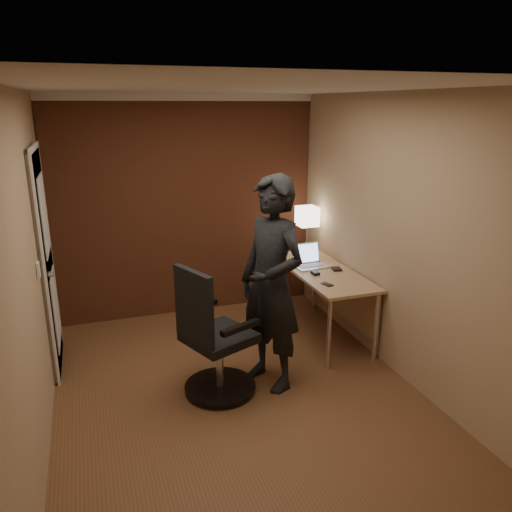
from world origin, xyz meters
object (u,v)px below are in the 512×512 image
at_px(laptop, 308,260).
at_px(phone, 327,284).
at_px(office_chair, 212,341).
at_px(mouse, 315,273).
at_px(person, 272,284).
at_px(desk_lamp, 307,217).
at_px(wallet, 336,269).
at_px(desk, 328,281).

distance_m(laptop, phone, 0.61).
distance_m(phone, office_chair, 1.30).
bearing_deg(phone, mouse, 68.16).
relative_size(mouse, person, 0.05).
bearing_deg(desk_lamp, phone, -104.23).
bearing_deg(phone, desk_lamp, 58.13).
height_order(desk_lamp, wallet, desk_lamp).
xyz_separation_m(desk, desk_lamp, (0.05, 0.67, 0.55)).
bearing_deg(office_chair, mouse, 27.89).
relative_size(desk, desk_lamp, 2.80).
bearing_deg(phone, wallet, 33.87).
distance_m(wallet, person, 1.22).
relative_size(laptop, mouse, 3.50).
xyz_separation_m(phone, office_chair, (-1.23, -0.35, -0.24)).
bearing_deg(wallet, person, -144.96).
relative_size(laptop, person, 0.19).
xyz_separation_m(desk, laptop, (-0.15, 0.18, 0.19)).
distance_m(laptop, wallet, 0.32).
xyz_separation_m(laptop, phone, (-0.08, -0.60, -0.06)).
bearing_deg(office_chair, desk, 28.01).
xyz_separation_m(mouse, office_chair, (-1.25, -0.66, -0.25)).
bearing_deg(desk, wallet, -38.40).
relative_size(desk, wallet, 13.64).
xyz_separation_m(laptop, person, (-0.77, -0.92, 0.14)).
distance_m(mouse, wallet, 0.28).
distance_m(wallet, office_chair, 1.70).
height_order(desk, person, person).
height_order(laptop, wallet, laptop).
relative_size(desk_lamp, phone, 4.65).
bearing_deg(mouse, person, -138.82).
height_order(desk, mouse, mouse).
distance_m(laptop, office_chair, 1.64).
xyz_separation_m(laptop, mouse, (-0.05, -0.29, -0.05)).
bearing_deg(person, mouse, 109.04).
relative_size(laptop, office_chair, 0.31).
relative_size(desk, phone, 13.04).
bearing_deg(desk, phone, -118.00).
height_order(wallet, office_chair, office_chair).
bearing_deg(desk, person, -140.88).
bearing_deg(desk_lamp, wallet, -88.55).
height_order(desk_lamp, person, person).
relative_size(wallet, office_chair, 0.10).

